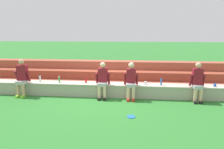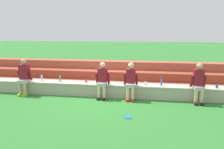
{
  "view_description": "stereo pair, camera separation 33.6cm",
  "coord_description": "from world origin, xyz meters",
  "px_view_note": "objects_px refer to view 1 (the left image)",
  "views": [
    {
      "loc": [
        1.06,
        -6.66,
        2.37
      ],
      "look_at": [
        0.4,
        0.24,
        0.83
      ],
      "focal_mm": 31.05,
      "sensor_mm": 36.0,
      "label": 1
    },
    {
      "loc": [
        1.39,
        -6.62,
        2.37
      ],
      "look_at": [
        0.4,
        0.24,
        0.83
      ],
      "focal_mm": 31.05,
      "sensor_mm": 36.0,
      "label": 2
    }
  ],
  "objects_px": {
    "water_bottle_mid_right": "(40,79)",
    "frisbee": "(131,117)",
    "person_far_left": "(22,77)",
    "person_right_of_center": "(198,81)",
    "person_center": "(131,80)",
    "water_bottle_near_left": "(59,80)",
    "water_bottle_near_right": "(86,80)",
    "plastic_cup_middle": "(145,83)",
    "plastic_cup_right_end": "(215,85)",
    "person_left_of_center": "(103,80)",
    "water_bottle_mid_left": "(161,82)"
  },
  "relations": [
    {
      "from": "person_far_left",
      "to": "frisbee",
      "type": "bearing_deg",
      "value": -20.49
    },
    {
      "from": "water_bottle_near_right",
      "to": "plastic_cup_right_end",
      "type": "distance_m",
      "value": 4.62
    },
    {
      "from": "water_bottle_near_left",
      "to": "plastic_cup_right_end",
      "type": "relative_size",
      "value": 2.19
    },
    {
      "from": "frisbee",
      "to": "person_center",
      "type": "bearing_deg",
      "value": 90.55
    },
    {
      "from": "water_bottle_near_left",
      "to": "water_bottle_mid_right",
      "type": "relative_size",
      "value": 0.89
    },
    {
      "from": "person_left_of_center",
      "to": "plastic_cup_right_end",
      "type": "xyz_separation_m",
      "value": [
        3.95,
        0.19,
        -0.15
      ]
    },
    {
      "from": "water_bottle_mid_right",
      "to": "frisbee",
      "type": "bearing_deg",
      "value": -27.18
    },
    {
      "from": "person_right_of_center",
      "to": "water_bottle_mid_left",
      "type": "height_order",
      "value": "person_right_of_center"
    },
    {
      "from": "water_bottle_mid_left",
      "to": "water_bottle_mid_right",
      "type": "bearing_deg",
      "value": 179.17
    },
    {
      "from": "water_bottle_near_right",
      "to": "water_bottle_mid_left",
      "type": "distance_m",
      "value": 2.76
    },
    {
      "from": "plastic_cup_right_end",
      "to": "person_far_left",
      "type": "bearing_deg",
      "value": -178.23
    },
    {
      "from": "person_right_of_center",
      "to": "person_center",
      "type": "bearing_deg",
      "value": 179.63
    },
    {
      "from": "person_left_of_center",
      "to": "water_bottle_mid_left",
      "type": "height_order",
      "value": "person_left_of_center"
    },
    {
      "from": "person_center",
      "to": "water_bottle_mid_right",
      "type": "relative_size",
      "value": 5.05
    },
    {
      "from": "person_far_left",
      "to": "frisbee",
      "type": "xyz_separation_m",
      "value": [
        4.05,
        -1.51,
        -0.72
      ]
    },
    {
      "from": "person_center",
      "to": "person_right_of_center",
      "type": "bearing_deg",
      "value": -0.37
    },
    {
      "from": "water_bottle_mid_left",
      "to": "plastic_cup_right_end",
      "type": "bearing_deg",
      "value": 0.03
    },
    {
      "from": "water_bottle_mid_left",
      "to": "plastic_cup_middle",
      "type": "xyz_separation_m",
      "value": [
        -0.55,
        0.01,
        -0.06
      ]
    },
    {
      "from": "person_far_left",
      "to": "person_left_of_center",
      "type": "distance_m",
      "value": 3.02
    },
    {
      "from": "person_left_of_center",
      "to": "person_center",
      "type": "relative_size",
      "value": 0.99
    },
    {
      "from": "person_far_left",
      "to": "water_bottle_near_right",
      "type": "bearing_deg",
      "value": 6.3
    },
    {
      "from": "person_center",
      "to": "plastic_cup_right_end",
      "type": "distance_m",
      "value": 2.95
    },
    {
      "from": "person_center",
      "to": "person_right_of_center",
      "type": "distance_m",
      "value": 2.26
    },
    {
      "from": "plastic_cup_right_end",
      "to": "plastic_cup_middle",
      "type": "relative_size",
      "value": 0.89
    },
    {
      "from": "person_right_of_center",
      "to": "plastic_cup_middle",
      "type": "distance_m",
      "value": 1.76
    },
    {
      "from": "person_left_of_center",
      "to": "plastic_cup_middle",
      "type": "bearing_deg",
      "value": 7.51
    },
    {
      "from": "plastic_cup_right_end",
      "to": "plastic_cup_middle",
      "type": "distance_m",
      "value": 2.41
    },
    {
      "from": "person_far_left",
      "to": "frisbee",
      "type": "relative_size",
      "value": 5.89
    },
    {
      "from": "person_center",
      "to": "water_bottle_near_right",
      "type": "bearing_deg",
      "value": 171.41
    },
    {
      "from": "person_left_of_center",
      "to": "water_bottle_mid_right",
      "type": "bearing_deg",
      "value": 174.05
    },
    {
      "from": "plastic_cup_right_end",
      "to": "frisbee",
      "type": "relative_size",
      "value": 0.45
    },
    {
      "from": "frisbee",
      "to": "water_bottle_near_right",
      "type": "bearing_deg",
      "value": 133.72
    },
    {
      "from": "plastic_cup_right_end",
      "to": "person_center",
      "type": "bearing_deg",
      "value": -175.91
    },
    {
      "from": "person_right_of_center",
      "to": "water_bottle_near_right",
      "type": "bearing_deg",
      "value": 176.1
    },
    {
      "from": "person_right_of_center",
      "to": "plastic_cup_middle",
      "type": "bearing_deg",
      "value": 172.27
    },
    {
      "from": "water_bottle_mid_left",
      "to": "frisbee",
      "type": "xyz_separation_m",
      "value": [
        -1.06,
        -1.73,
        -0.6
      ]
    },
    {
      "from": "frisbee",
      "to": "water_bottle_mid_right",
      "type": "bearing_deg",
      "value": 152.82
    },
    {
      "from": "water_bottle_near_right",
      "to": "water_bottle_mid_right",
      "type": "xyz_separation_m",
      "value": [
        -1.8,
        0.02,
        -0.0
      ]
    },
    {
      "from": "person_center",
      "to": "frisbee",
      "type": "xyz_separation_m",
      "value": [
        0.01,
        -1.52,
        -0.69
      ]
    },
    {
      "from": "person_far_left",
      "to": "person_left_of_center",
      "type": "height_order",
      "value": "person_far_left"
    },
    {
      "from": "person_far_left",
      "to": "water_bottle_near_right",
      "type": "distance_m",
      "value": 2.37
    },
    {
      "from": "person_left_of_center",
      "to": "person_far_left",
      "type": "bearing_deg",
      "value": -179.55
    },
    {
      "from": "person_center",
      "to": "water_bottle_mid_left",
      "type": "bearing_deg",
      "value": 10.97
    },
    {
      "from": "person_center",
      "to": "plastic_cup_middle",
      "type": "xyz_separation_m",
      "value": [
        0.52,
        0.22,
        -0.15
      ]
    },
    {
      "from": "person_center",
      "to": "water_bottle_near_left",
      "type": "bearing_deg",
      "value": 174.88
    },
    {
      "from": "water_bottle_mid_right",
      "to": "person_left_of_center",
      "type": "bearing_deg",
      "value": -5.95
    },
    {
      "from": "water_bottle_mid_right",
      "to": "frisbee",
      "type": "relative_size",
      "value": 1.12
    },
    {
      "from": "water_bottle_mid_left",
      "to": "frisbee",
      "type": "distance_m",
      "value": 2.12
    },
    {
      "from": "water_bottle_near_right",
      "to": "frisbee",
      "type": "height_order",
      "value": "water_bottle_near_right"
    },
    {
      "from": "water_bottle_near_left",
      "to": "person_right_of_center",
      "type": "bearing_deg",
      "value": -2.96
    }
  ]
}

